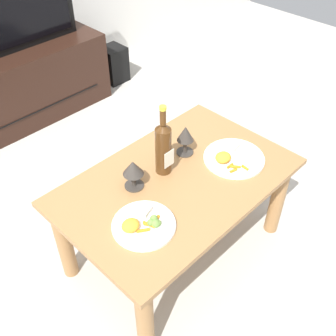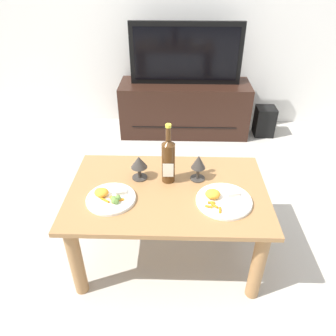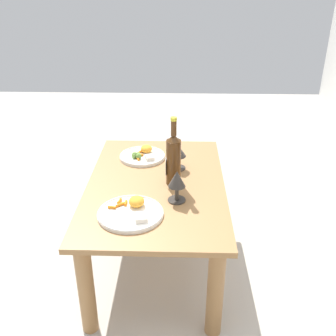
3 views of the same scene
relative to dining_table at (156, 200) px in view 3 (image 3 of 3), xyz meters
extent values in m
plane|color=#B7B2A8|center=(0.00, 0.00, -0.39)|extent=(6.40, 6.40, 0.00)
cube|color=#9E7042|center=(0.00, 0.00, 0.08)|extent=(1.04, 0.66, 0.03)
cylinder|color=#9E7042|center=(-0.45, -0.27, -0.16)|extent=(0.07, 0.07, 0.46)
cylinder|color=#9E7042|center=(0.45, -0.27, -0.16)|extent=(0.07, 0.07, 0.46)
cylinder|color=#9E7042|center=(-0.45, 0.27, -0.16)|extent=(0.07, 0.07, 0.46)
cylinder|color=#9E7042|center=(0.45, 0.27, -0.16)|extent=(0.07, 0.07, 0.46)
cylinder|color=#4C2D14|center=(0.00, 0.08, 0.21)|extent=(0.07, 0.07, 0.22)
cone|color=#4C2D14|center=(0.00, 0.08, 0.33)|extent=(0.07, 0.07, 0.03)
cylinder|color=#4C2D14|center=(0.00, 0.08, 0.38)|extent=(0.03, 0.03, 0.07)
cylinder|color=yellow|center=(0.00, 0.08, 0.42)|extent=(0.03, 0.03, 0.02)
cube|color=silver|center=(0.00, 0.05, 0.19)|extent=(0.06, 0.00, 0.08)
cylinder|color=#38332D|center=(-0.16, 0.10, 0.10)|extent=(0.08, 0.08, 0.01)
cylinder|color=#38332D|center=(-0.16, 0.10, 0.13)|extent=(0.02, 0.02, 0.07)
cone|color=#38332D|center=(-0.16, 0.10, 0.20)|extent=(0.09, 0.09, 0.07)
cylinder|color=#38332D|center=(0.16, 0.10, 0.10)|extent=(0.08, 0.08, 0.01)
cylinder|color=#38332D|center=(0.16, 0.10, 0.14)|extent=(0.02, 0.02, 0.07)
cone|color=#38332D|center=(0.16, 0.10, 0.21)|extent=(0.08, 0.08, 0.07)
cylinder|color=white|center=(-0.28, -0.09, 0.10)|extent=(0.25, 0.25, 0.01)
torus|color=white|center=(-0.28, -0.09, 0.11)|extent=(0.25, 0.25, 0.01)
ellipsoid|color=orange|center=(-0.33, -0.07, 0.13)|extent=(0.07, 0.06, 0.04)
cube|color=beige|center=(-0.24, -0.05, 0.12)|extent=(0.07, 0.06, 0.02)
cylinder|color=orange|center=(-0.24, -0.11, 0.11)|extent=(0.05, 0.03, 0.01)
cylinder|color=orange|center=(-0.27, -0.12, 0.11)|extent=(0.04, 0.05, 0.01)
cylinder|color=orange|center=(-0.27, -0.11, 0.11)|extent=(0.03, 0.05, 0.01)
cylinder|color=orange|center=(-0.31, -0.12, 0.11)|extent=(0.05, 0.04, 0.01)
sphere|color=olive|center=(-0.26, -0.13, 0.12)|extent=(0.03, 0.03, 0.03)
sphere|color=olive|center=(-0.27, -0.11, 0.12)|extent=(0.03, 0.03, 0.03)
sphere|color=olive|center=(-0.25, -0.13, 0.12)|extent=(0.03, 0.03, 0.03)
sphere|color=olive|center=(-0.24, -0.11, 0.12)|extent=(0.03, 0.03, 0.03)
cylinder|color=white|center=(0.28, -0.09, 0.10)|extent=(0.28, 0.28, 0.01)
torus|color=white|center=(0.28, -0.09, 0.11)|extent=(0.28, 0.28, 0.01)
ellipsoid|color=orange|center=(0.23, -0.07, 0.13)|extent=(0.08, 0.07, 0.04)
cube|color=beige|center=(0.33, -0.04, 0.12)|extent=(0.07, 0.06, 0.02)
cylinder|color=orange|center=(0.22, -0.12, 0.11)|extent=(0.04, 0.01, 0.01)
cylinder|color=orange|center=(0.23, -0.14, 0.11)|extent=(0.03, 0.04, 0.01)
cylinder|color=orange|center=(0.20, -0.15, 0.11)|extent=(0.04, 0.02, 0.01)
cylinder|color=orange|center=(0.23, -0.14, 0.11)|extent=(0.03, 0.03, 0.01)
cylinder|color=orange|center=(0.25, -0.17, 0.11)|extent=(0.02, 0.04, 0.01)
camera|label=1|loc=(-0.96, -0.89, 1.31)|focal=43.84mm
camera|label=2|loc=(0.04, -1.34, 1.13)|focal=34.49mm
camera|label=3|loc=(1.67, 0.11, 1.03)|focal=42.01mm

